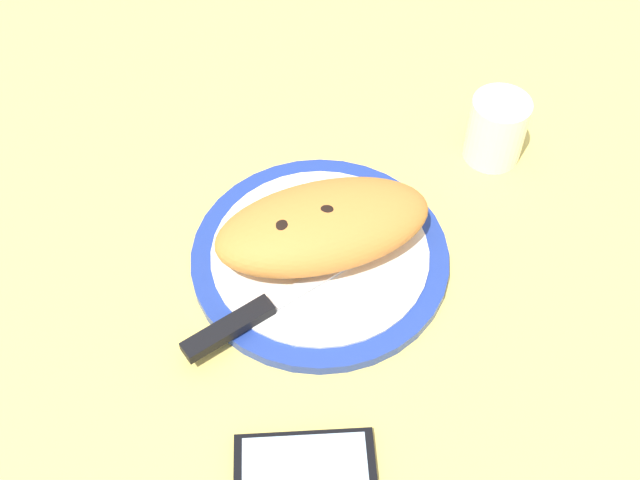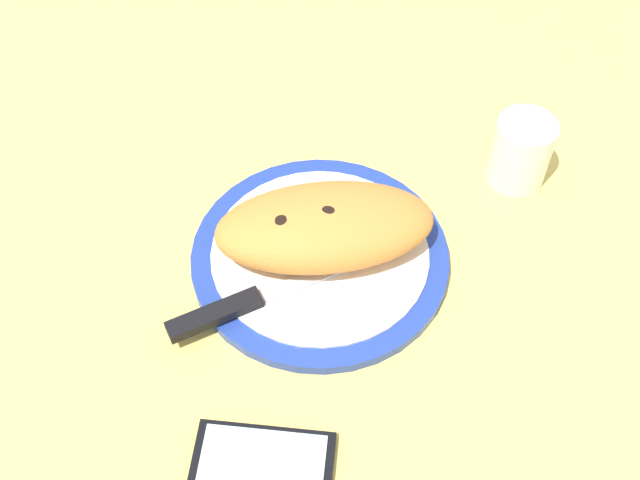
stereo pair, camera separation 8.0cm
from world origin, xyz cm
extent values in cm
cube|color=#EACC60|center=(0.00, 0.00, -1.50)|extent=(150.00, 150.00, 3.00)
cylinder|color=#233D99|center=(0.00, 0.00, 0.64)|extent=(27.11, 27.11, 1.29)
cylinder|color=white|center=(0.00, 0.00, 1.44)|extent=(22.88, 22.88, 0.30)
ellipsoid|color=orange|center=(-0.52, -0.94, 4.59)|extent=(23.48, 13.14, 6.01)
ellipsoid|color=black|center=(3.54, 0.33, 6.93)|extent=(3.29, 3.08, 0.92)
ellipsoid|color=black|center=(-0.81, -0.73, 7.15)|extent=(3.20, 2.59, 0.99)
cube|color=silver|center=(-1.93, -5.00, 1.79)|extent=(12.34, 2.01, 0.40)
cube|color=silver|center=(6.19, -4.26, 1.79)|extent=(4.18, 2.55, 0.40)
cube|color=silver|center=(0.19, 3.01, 1.79)|extent=(12.60, 6.93, 0.40)
cube|color=black|center=(10.55, 7.76, 2.19)|extent=(9.62, 5.85, 1.20)
cube|color=black|center=(5.77, 22.15, 0.50)|extent=(13.21, 8.05, 1.00)
cube|color=silver|center=(5.77, 22.15, 1.08)|extent=(11.60, 6.89, 0.16)
cylinder|color=silver|center=(-22.84, -11.41, 4.05)|extent=(6.64, 6.64, 8.10)
cylinder|color=silver|center=(-22.84, -11.41, 1.98)|extent=(6.11, 6.11, 3.55)
camera|label=1|loc=(9.64, 48.37, 67.28)|focal=44.18mm
camera|label=2|loc=(1.65, 49.30, 67.28)|focal=44.18mm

